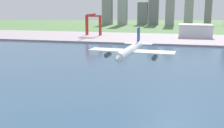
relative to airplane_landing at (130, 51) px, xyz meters
name	(u,v)px	position (x,y,z in m)	size (l,w,h in m)	color
ground_plane	(133,62)	(-19.06, 133.74, -33.32)	(2400.00, 2400.00, 0.00)	#587E49
water_bay	(121,77)	(-19.06, 73.74, -33.24)	(840.00, 360.00, 0.15)	#385675
industrial_pier	(152,38)	(-19.06, 323.74, -32.07)	(840.00, 140.00, 2.50)	#A4959E
airplane_landing	(130,51)	(0.00, 0.00, 0.00)	(42.17, 45.49, 13.64)	silver
port_crane_red	(93,19)	(-120.31, 334.26, -3.58)	(26.32, 43.18, 37.32)	#B72D23
warehouse_main	(195,30)	(49.70, 357.49, -20.81)	(53.62, 41.22, 19.98)	silver
distant_skyline	(165,9)	(-15.20, 652.42, 10.07)	(344.10, 75.94, 111.25)	gray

